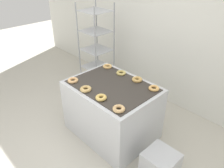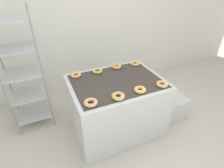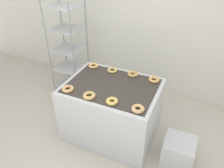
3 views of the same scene
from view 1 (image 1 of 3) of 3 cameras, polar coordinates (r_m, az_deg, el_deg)
name	(u,v)px [view 1 (image 1 of 3)]	position (r m, az deg, el deg)	size (l,w,h in m)	color
ground_plane	(75,156)	(3.27, -9.63, -18.01)	(14.00, 14.00, 0.00)	beige
wall_back	(173,27)	(3.88, 15.56, 14.06)	(8.00, 0.05, 2.80)	silver
fryer_machine	(112,110)	(3.30, 0.00, -6.75)	(1.24, 0.94, 0.86)	silver
baking_rack_cart	(96,50)	(4.21, -4.07, 8.92)	(0.52, 0.48, 1.75)	gray
glaze_bin	(160,165)	(2.95, 12.44, -19.91)	(0.38, 0.38, 0.37)	silver
donut_near_left	(73,80)	(3.19, -10.17, 0.97)	(0.15, 0.15, 0.04)	#EAB171
donut_near_midleft	(86,89)	(2.95, -6.88, -1.29)	(0.16, 0.16, 0.05)	tan
donut_near_midright	(101,98)	(2.76, -2.87, -3.55)	(0.14, 0.14, 0.05)	#E9BE5F
donut_near_right	(119,109)	(2.57, 1.79, -6.49)	(0.15, 0.15, 0.04)	#DDAF72
donut_far_left	(108,66)	(3.56, -1.18, 4.64)	(0.15, 0.15, 0.04)	#ECB668
donut_far_midleft	(121,73)	(3.35, 2.40, 2.92)	(0.15, 0.15, 0.04)	#D4BA63
donut_far_midright	(137,79)	(3.18, 6.58, 1.18)	(0.15, 0.15, 0.05)	tan
donut_far_right	(154,88)	(3.01, 10.90, -1.08)	(0.15, 0.15, 0.04)	#ECB261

